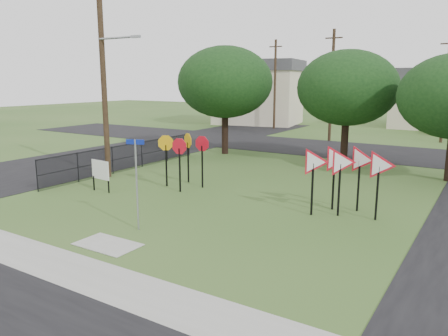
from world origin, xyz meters
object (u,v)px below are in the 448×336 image
at_px(street_name_sign, 137,179).
at_px(info_board, 100,171).
at_px(stop_sign_cluster, 184,149).
at_px(yield_sign_cluster, 345,165).

relative_size(street_name_sign, info_board, 2.14).
height_order(stop_sign_cluster, yield_sign_cluster, yield_sign_cluster).
xyz_separation_m(stop_sign_cluster, info_board, (-2.67, -2.76, -0.88)).
xyz_separation_m(yield_sign_cluster, info_board, (-10.39, -2.52, -0.95)).
bearing_deg(yield_sign_cluster, stop_sign_cluster, 178.23).
bearing_deg(info_board, yield_sign_cluster, 13.62).
xyz_separation_m(street_name_sign, info_board, (-5.02, 2.92, -0.81)).
bearing_deg(info_board, stop_sign_cluster, 45.92).
bearing_deg(stop_sign_cluster, street_name_sign, -67.47).
height_order(street_name_sign, stop_sign_cluster, street_name_sign).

